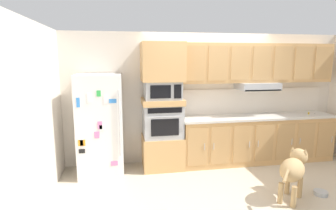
% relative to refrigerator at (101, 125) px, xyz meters
% --- Properties ---
extents(ground_plane, '(9.60, 9.60, 0.00)m').
position_rel_refrigerator_xyz_m(ground_plane, '(2.03, -0.68, -0.88)').
color(ground_plane, beige).
extents(back_kitchen_wall, '(6.20, 0.12, 2.50)m').
position_rel_refrigerator_xyz_m(back_kitchen_wall, '(2.03, 0.43, 0.37)').
color(back_kitchen_wall, silver).
rests_on(back_kitchen_wall, ground).
extents(side_panel_left, '(0.12, 7.10, 2.50)m').
position_rel_refrigerator_xyz_m(side_panel_left, '(-0.77, -0.68, 0.37)').
color(side_panel_left, silver).
rests_on(side_panel_left, ground).
extents(refrigerator, '(0.76, 0.73, 1.76)m').
position_rel_refrigerator_xyz_m(refrigerator, '(0.00, 0.00, 0.00)').
color(refrigerator, white).
rests_on(refrigerator, ground).
extents(oven_base_cabinet, '(0.74, 0.62, 0.60)m').
position_rel_refrigerator_xyz_m(oven_base_cabinet, '(1.10, 0.07, -0.58)').
color(oven_base_cabinet, tan).
rests_on(oven_base_cabinet, ground).
extents(built_in_oven, '(0.70, 0.62, 0.60)m').
position_rel_refrigerator_xyz_m(built_in_oven, '(1.10, 0.07, 0.02)').
color(built_in_oven, '#A8AAAF').
rests_on(built_in_oven, oven_base_cabinet).
extents(appliance_mid_shelf, '(0.74, 0.62, 0.10)m').
position_rel_refrigerator_xyz_m(appliance_mid_shelf, '(1.10, 0.07, 0.37)').
color(appliance_mid_shelf, tan).
rests_on(appliance_mid_shelf, built_in_oven).
extents(microwave, '(0.64, 0.54, 0.32)m').
position_rel_refrigerator_xyz_m(microwave, '(1.10, 0.07, 0.58)').
color(microwave, '#A8AAAF').
rests_on(microwave, appliance_mid_shelf).
extents(appliance_upper_cabinet, '(0.74, 0.62, 0.68)m').
position_rel_refrigerator_xyz_m(appliance_upper_cabinet, '(1.10, 0.07, 1.08)').
color(appliance_upper_cabinet, tan).
rests_on(appliance_upper_cabinet, microwave).
extents(lower_cabinet_run, '(3.02, 0.63, 0.88)m').
position_rel_refrigerator_xyz_m(lower_cabinet_run, '(2.98, 0.07, -0.44)').
color(lower_cabinet_run, tan).
rests_on(lower_cabinet_run, ground).
extents(countertop_slab, '(3.06, 0.64, 0.04)m').
position_rel_refrigerator_xyz_m(countertop_slab, '(2.98, 0.07, 0.02)').
color(countertop_slab, beige).
rests_on(countertop_slab, lower_cabinet_run).
extents(backsplash_panel, '(3.06, 0.02, 0.50)m').
position_rel_refrigerator_xyz_m(backsplash_panel, '(2.98, 0.36, 0.29)').
color(backsplash_panel, white).
rests_on(backsplash_panel, countertop_slab).
extents(upper_cabinet_with_hood, '(3.02, 0.48, 0.88)m').
position_rel_refrigerator_xyz_m(upper_cabinet_with_hood, '(2.98, 0.19, 1.02)').
color(upper_cabinet_with_hood, tan).
rests_on(upper_cabinet_with_hood, backsplash_panel).
extents(screwdriver, '(0.17, 0.17, 0.03)m').
position_rel_refrigerator_xyz_m(screwdriver, '(4.08, 0.03, 0.05)').
color(screwdriver, yellow).
rests_on(screwdriver, countertop_slab).
extents(dog, '(0.77, 0.71, 0.70)m').
position_rel_refrigerator_xyz_m(dog, '(2.79, -1.38, -0.42)').
color(dog, tan).
rests_on(dog, ground).
extents(dog_food_bowl, '(0.20, 0.20, 0.06)m').
position_rel_refrigerator_xyz_m(dog_food_bowl, '(3.28, -1.39, -0.85)').
color(dog_food_bowl, '#B2B7BC').
rests_on(dog_food_bowl, ground).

